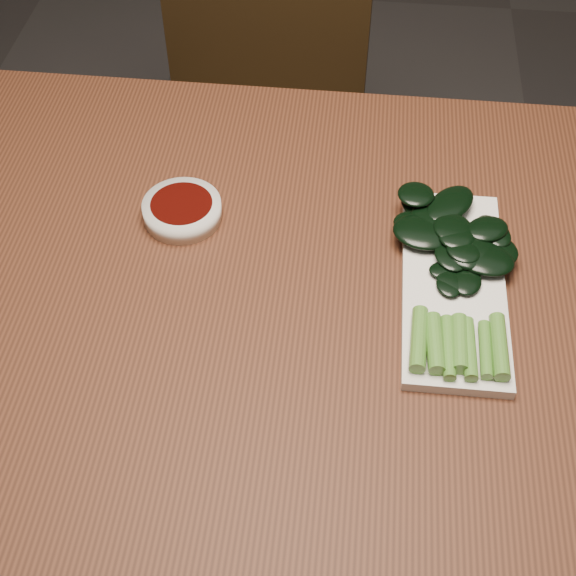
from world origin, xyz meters
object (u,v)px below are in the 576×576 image
at_px(table, 302,319).
at_px(chair_far, 257,120).
at_px(sauce_bowl, 182,210).
at_px(serving_plate, 453,285).
at_px(gai_lan, 455,255).

relative_size(table, chair_far, 1.57).
height_order(sauce_bowl, serving_plate, sauce_bowl).
relative_size(sauce_bowl, gai_lan, 0.33).
bearing_deg(chair_far, gai_lan, -58.40).
distance_m(sauce_bowl, gai_lan, 0.36).
bearing_deg(table, sauce_bowl, 149.86).
bearing_deg(table, serving_plate, 3.44).
bearing_deg(sauce_bowl, gai_lan, -8.61).
relative_size(sauce_bowl, serving_plate, 0.33).
xyz_separation_m(sauce_bowl, serving_plate, (0.35, -0.09, -0.01)).
distance_m(chair_far, gai_lan, 0.75).
height_order(table, serving_plate, serving_plate).
bearing_deg(chair_far, serving_plate, -59.71).
bearing_deg(serving_plate, table, -176.56).
height_order(chair_far, gai_lan, chair_far).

